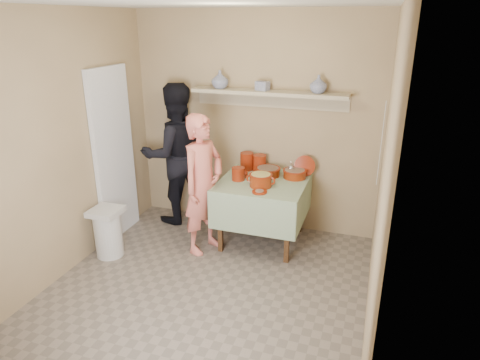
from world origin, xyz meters
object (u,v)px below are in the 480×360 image
at_px(cazuela_rice, 261,179).
at_px(serving_table, 263,191).
at_px(person_helper, 176,154).
at_px(trash_bin, 108,232).
at_px(person_cook, 203,185).

bearing_deg(cazuela_rice, serving_table, 96.14).
height_order(person_helper, serving_table, person_helper).
xyz_separation_m(serving_table, cazuela_rice, (0.02, -0.17, 0.20)).
distance_m(person_helper, trash_bin, 1.28).
distance_m(cazuela_rice, trash_bin, 1.78).
xyz_separation_m(person_helper, serving_table, (1.20, -0.23, -0.25)).
bearing_deg(person_cook, person_helper, 64.71).
distance_m(person_helper, cazuela_rice, 1.29).
height_order(person_helper, trash_bin, person_helper).
bearing_deg(person_cook, trash_bin, 135.36).
height_order(person_cook, cazuela_rice, person_cook).
distance_m(person_cook, person_helper, 0.88).
distance_m(serving_table, trash_bin, 1.78).
xyz_separation_m(person_cook, trash_bin, (-0.95, -0.47, -0.50)).
bearing_deg(serving_table, trash_bin, -150.88).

